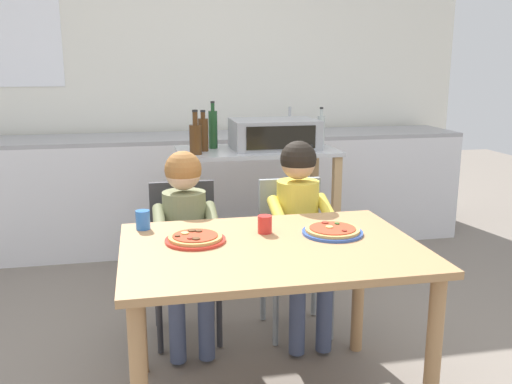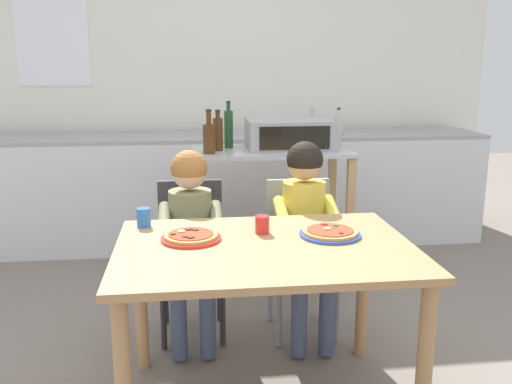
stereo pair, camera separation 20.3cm
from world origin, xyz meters
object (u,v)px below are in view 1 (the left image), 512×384
(bottle_brown_beer, at_px, (213,129))
(drinking_cup_blue, at_px, (143,220))
(bottle_clear_vinegar, at_px, (196,138))
(kitchen_island_cart, at_px, (256,194))
(drinking_cup_red, at_px, (265,224))
(toaster_oven, at_px, (274,134))
(child_in_olive_shirt, at_px, (186,225))
(bottle_tall_green_wine, at_px, (203,134))
(dining_chair_right, at_px, (294,243))
(pizza_plate_blue_rimmed, at_px, (332,231))
(bottle_slim_sauce, at_px, (321,130))
(child_in_yellow_shirt, at_px, (301,217))
(dining_chair_left, at_px, (185,248))
(pizza_plate_red_rimmed, at_px, (195,239))
(dining_table, at_px, (271,269))

(bottle_brown_beer, xyz_separation_m, drinking_cup_blue, (-0.47, -1.20, -0.25))
(bottle_clear_vinegar, bearing_deg, kitchen_island_cart, 18.09)
(kitchen_island_cart, height_order, drinking_cup_red, kitchen_island_cart)
(toaster_oven, xyz_separation_m, child_in_olive_shirt, (-0.65, -0.83, -0.34))
(bottle_tall_green_wine, xyz_separation_m, dining_chair_right, (0.40, -0.73, -0.52))
(bottle_clear_vinegar, xyz_separation_m, child_in_olive_shirt, (-0.13, -0.69, -0.35))
(bottle_tall_green_wine, relative_size, pizza_plate_blue_rimmed, 0.99)
(child_in_olive_shirt, relative_size, drinking_cup_red, 12.86)
(kitchen_island_cart, relative_size, bottle_slim_sauce, 3.99)
(child_in_yellow_shirt, bearing_deg, bottle_tall_green_wine, 114.98)
(bottle_brown_beer, distance_m, pizza_plate_blue_rimmed, 1.50)
(bottle_slim_sauce, height_order, bottle_brown_beer, bottle_brown_beer)
(kitchen_island_cart, distance_m, dining_chair_left, 0.89)
(pizza_plate_red_rimmed, bearing_deg, bottle_slim_sauce, 54.72)
(bottle_brown_beer, height_order, child_in_olive_shirt, bottle_brown_beer)
(child_in_yellow_shirt, bearing_deg, pizza_plate_red_rimmed, -141.40)
(bottle_tall_green_wine, distance_m, child_in_olive_shirt, 0.91)
(bottle_clear_vinegar, height_order, pizza_plate_red_rimmed, bottle_clear_vinegar)
(dining_chair_right, distance_m, pizza_plate_blue_rimmed, 0.65)
(dining_chair_left, height_order, child_in_yellow_shirt, child_in_yellow_shirt)
(bottle_tall_green_wine, distance_m, bottle_brown_beer, 0.13)
(pizza_plate_blue_rimmed, distance_m, drinking_cup_blue, 0.83)
(dining_table, bearing_deg, toaster_oven, 76.03)
(bottle_clear_vinegar, distance_m, drinking_cup_blue, 1.06)
(dining_table, bearing_deg, pizza_plate_red_rimmed, 160.55)
(bottle_clear_vinegar, bearing_deg, bottle_slim_sauce, 13.51)
(dining_chair_left, bearing_deg, child_in_yellow_shirt, -15.49)
(bottle_brown_beer, bearing_deg, dining_table, -88.84)
(pizza_plate_red_rimmed, bearing_deg, bottle_clear_vinegar, 83.93)
(toaster_oven, height_order, drinking_cup_red, toaster_oven)
(toaster_oven, height_order, dining_chair_right, toaster_oven)
(bottle_clear_vinegar, bearing_deg, bottle_tall_green_wine, 63.04)
(toaster_oven, xyz_separation_m, pizza_plate_blue_rimmed, (-0.07, -1.35, -0.25))
(dining_chair_left, bearing_deg, dining_table, -68.11)
(drinking_cup_blue, bearing_deg, bottle_slim_sauce, 44.59)
(bottle_tall_green_wine, distance_m, drinking_cup_red, 1.29)
(bottle_clear_vinegar, xyz_separation_m, drinking_cup_blue, (-0.33, -0.98, -0.23))
(bottle_clear_vinegar, height_order, dining_chair_left, bottle_clear_vinegar)
(pizza_plate_red_rimmed, distance_m, pizza_plate_blue_rimmed, 0.59)
(dining_chair_right, bearing_deg, drinking_cup_red, -117.85)
(bottle_brown_beer, xyz_separation_m, drinking_cup_red, (0.04, -1.36, -0.26))
(bottle_tall_green_wine, relative_size, dining_chair_right, 0.32)
(toaster_oven, relative_size, child_in_yellow_shirt, 0.54)
(bottle_clear_vinegar, xyz_separation_m, pizza_plate_blue_rimmed, (0.46, -1.21, -0.25))
(dining_table, distance_m, pizza_plate_red_rimmed, 0.33)
(bottle_brown_beer, height_order, drinking_cup_blue, bottle_brown_beer)
(dining_table, relative_size, drinking_cup_blue, 14.20)
(toaster_oven, bearing_deg, bottle_tall_green_wine, -177.54)
(pizza_plate_red_rimmed, height_order, drinking_cup_red, drinking_cup_red)
(dining_chair_left, distance_m, child_in_olive_shirt, 0.20)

